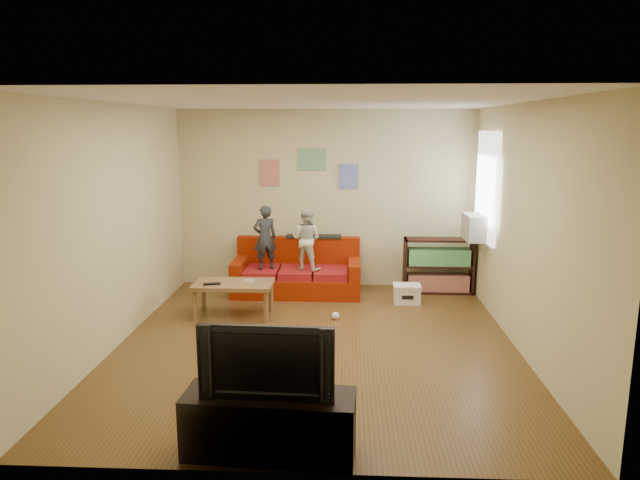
{
  "coord_description": "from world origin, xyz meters",
  "views": [
    {
      "loc": [
        0.34,
        -6.16,
        2.44
      ],
      "look_at": [
        0.0,
        0.8,
        1.05
      ],
      "focal_mm": 32.0,
      "sensor_mm": 36.0,
      "label": 1
    }
  ],
  "objects_px": {
    "sofa": "(297,274)",
    "file_box": "(407,294)",
    "child_b": "(306,239)",
    "tv_stand": "(269,424)",
    "television": "(268,358)",
    "bookshelf": "(438,268)",
    "coffee_table": "(233,287)",
    "child_a": "(265,238)"
  },
  "relations": [
    {
      "from": "child_b",
      "to": "tv_stand",
      "type": "height_order",
      "value": "child_b"
    },
    {
      "from": "tv_stand",
      "to": "television",
      "type": "distance_m",
      "value": 0.53
    },
    {
      "from": "sofa",
      "to": "file_box",
      "type": "height_order",
      "value": "sofa"
    },
    {
      "from": "child_b",
      "to": "tv_stand",
      "type": "xyz_separation_m",
      "value": [
        0.02,
        -4.13,
        -0.6
      ]
    },
    {
      "from": "bookshelf",
      "to": "file_box",
      "type": "height_order",
      "value": "bookshelf"
    },
    {
      "from": "television",
      "to": "file_box",
      "type": "bearing_deg",
      "value": 72.03
    },
    {
      "from": "sofa",
      "to": "child_b",
      "type": "distance_m",
      "value": 0.61
    },
    {
      "from": "file_box",
      "to": "television",
      "type": "xyz_separation_m",
      "value": [
        -1.42,
        -3.85,
        0.64
      ]
    },
    {
      "from": "sofa",
      "to": "bookshelf",
      "type": "relative_size",
      "value": 1.82
    },
    {
      "from": "sofa",
      "to": "coffee_table",
      "type": "height_order",
      "value": "sofa"
    },
    {
      "from": "child_b",
      "to": "file_box",
      "type": "xyz_separation_m",
      "value": [
        1.44,
        -0.29,
        -0.71
      ]
    },
    {
      "from": "coffee_table",
      "to": "tv_stand",
      "type": "distance_m",
      "value": 3.28
    },
    {
      "from": "coffee_table",
      "to": "tv_stand",
      "type": "relative_size",
      "value": 0.79
    },
    {
      "from": "sofa",
      "to": "bookshelf",
      "type": "height_order",
      "value": "sofa"
    },
    {
      "from": "sofa",
      "to": "file_box",
      "type": "relative_size",
      "value": 4.9
    },
    {
      "from": "child_b",
      "to": "file_box",
      "type": "height_order",
      "value": "child_b"
    },
    {
      "from": "child_a",
      "to": "file_box",
      "type": "bearing_deg",
      "value": 149.82
    },
    {
      "from": "television",
      "to": "coffee_table",
      "type": "bearing_deg",
      "value": 108.17
    },
    {
      "from": "child_a",
      "to": "child_b",
      "type": "xyz_separation_m",
      "value": [
        0.6,
        0.0,
        -0.02
      ]
    },
    {
      "from": "file_box",
      "to": "tv_stand",
      "type": "height_order",
      "value": "tv_stand"
    },
    {
      "from": "coffee_table",
      "to": "sofa",
      "type": "bearing_deg",
      "value": 57.5
    },
    {
      "from": "coffee_table",
      "to": "file_box",
      "type": "distance_m",
      "value": 2.43
    },
    {
      "from": "bookshelf",
      "to": "child_a",
      "type": "bearing_deg",
      "value": -174.01
    },
    {
      "from": "tv_stand",
      "to": "television",
      "type": "height_order",
      "value": "television"
    },
    {
      "from": "child_a",
      "to": "television",
      "type": "distance_m",
      "value": 4.18
    },
    {
      "from": "sofa",
      "to": "bookshelf",
      "type": "xyz_separation_m",
      "value": [
        2.1,
        0.1,
        0.09
      ]
    },
    {
      "from": "coffee_table",
      "to": "file_box",
      "type": "xyz_separation_m",
      "value": [
        2.32,
        0.7,
        -0.26
      ]
    },
    {
      "from": "child_a",
      "to": "child_b",
      "type": "bearing_deg",
      "value": 157.84
    },
    {
      "from": "sofa",
      "to": "bookshelf",
      "type": "distance_m",
      "value": 2.1
    },
    {
      "from": "coffee_table",
      "to": "television",
      "type": "xyz_separation_m",
      "value": [
        0.9,
        -3.15,
        0.38
      ]
    },
    {
      "from": "coffee_table",
      "to": "television",
      "type": "bearing_deg",
      "value": -74.11
    },
    {
      "from": "child_a",
      "to": "television",
      "type": "bearing_deg",
      "value": 76.32
    },
    {
      "from": "child_b",
      "to": "bookshelf",
      "type": "bearing_deg",
      "value": -152.3
    },
    {
      "from": "sofa",
      "to": "file_box",
      "type": "xyz_separation_m",
      "value": [
        1.58,
        -0.45,
        -0.14
      ]
    },
    {
      "from": "bookshelf",
      "to": "television",
      "type": "height_order",
      "value": "television"
    },
    {
      "from": "tv_stand",
      "to": "coffee_table",
      "type": "bearing_deg",
      "value": 109.45
    },
    {
      "from": "file_box",
      "to": "television",
      "type": "distance_m",
      "value": 4.15
    },
    {
      "from": "tv_stand",
      "to": "file_box",
      "type": "bearing_deg",
      "value": 73.31
    },
    {
      "from": "coffee_table",
      "to": "tv_stand",
      "type": "height_order",
      "value": "tv_stand"
    },
    {
      "from": "child_b",
      "to": "file_box",
      "type": "bearing_deg",
      "value": -171.42
    },
    {
      "from": "child_a",
      "to": "television",
      "type": "relative_size",
      "value": 0.95
    },
    {
      "from": "child_b",
      "to": "television",
      "type": "height_order",
      "value": "child_b"
    }
  ]
}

